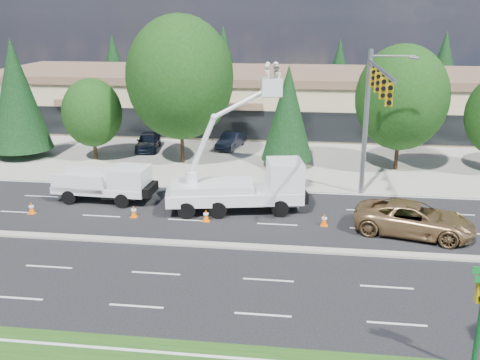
# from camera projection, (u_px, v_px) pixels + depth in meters

# --- Properties ---
(ground) EXTENTS (140.00, 140.00, 0.00)m
(ground) POSITION_uv_depth(u_px,v_px,m) (173.00, 244.00, 26.71)
(ground) COLOR black
(ground) RESTS_ON ground
(concrete_apron) EXTENTS (140.00, 22.00, 0.01)m
(concrete_apron) POSITION_uv_depth(u_px,v_px,m) (230.00, 148.00, 45.64)
(concrete_apron) COLOR gray
(concrete_apron) RESTS_ON ground
(road_median) EXTENTS (120.00, 0.55, 0.12)m
(road_median) POSITION_uv_depth(u_px,v_px,m) (173.00, 243.00, 26.69)
(road_median) COLOR gray
(road_median) RESTS_ON ground
(strip_mall) EXTENTS (50.40, 15.40, 5.50)m
(strip_mall) POSITION_uv_depth(u_px,v_px,m) (244.00, 97.00, 54.23)
(strip_mall) COLOR tan
(strip_mall) RESTS_ON ground
(tree_front_b) EXTENTS (4.72, 4.72, 9.30)m
(tree_front_b) POSITION_uv_depth(u_px,v_px,m) (16.00, 94.00, 41.33)
(tree_front_b) COLOR #332114
(tree_front_b) RESTS_ON ground
(tree_front_c) EXTENTS (4.56, 4.56, 6.33)m
(tree_front_c) POSITION_uv_depth(u_px,v_px,m) (92.00, 113.00, 41.00)
(tree_front_c) COLOR #332114
(tree_front_c) RESTS_ON ground
(tree_front_d) EXTENTS (7.96, 7.96, 11.05)m
(tree_front_d) POSITION_uv_depth(u_px,v_px,m) (180.00, 78.00, 39.33)
(tree_front_d) COLOR #332114
(tree_front_d) RESTS_ON ground
(tree_front_e) EXTENTS (3.81, 3.81, 7.52)m
(tree_front_e) POSITION_uv_depth(u_px,v_px,m) (288.00, 113.00, 39.10)
(tree_front_e) COLOR #332114
(tree_front_e) RESTS_ON ground
(tree_front_f) EXTENTS (6.52, 6.52, 9.04)m
(tree_front_f) POSITION_uv_depth(u_px,v_px,m) (402.00, 98.00, 37.76)
(tree_front_f) COLOR #332114
(tree_front_f) RESTS_ON ground
(tree_back_a) EXTENTS (4.31, 4.31, 8.49)m
(tree_back_a) POSITION_uv_depth(u_px,v_px,m) (114.00, 66.00, 67.25)
(tree_back_a) COLOR #332114
(tree_back_a) RESTS_ON ground
(tree_back_b) EXTENTS (4.87, 4.87, 9.60)m
(tree_back_b) POSITION_uv_depth(u_px,v_px,m) (224.00, 63.00, 65.40)
(tree_back_b) COLOR #332114
(tree_back_b) RESTS_ON ground
(tree_back_c) EXTENTS (4.08, 4.08, 8.05)m
(tree_back_c) POSITION_uv_depth(u_px,v_px,m) (339.00, 71.00, 63.96)
(tree_back_c) COLOR #332114
(tree_back_c) RESTS_ON ground
(tree_back_d) EXTENTS (4.62, 4.62, 9.11)m
(tree_back_d) POSITION_uv_depth(u_px,v_px,m) (443.00, 68.00, 62.35)
(tree_back_d) COLOR #332114
(tree_back_d) RESTS_ON ground
(signal_mast) EXTENTS (2.76, 10.16, 9.00)m
(signal_mast) POSITION_uv_depth(u_px,v_px,m) (372.00, 104.00, 30.36)
(signal_mast) COLOR gray
(signal_mast) RESTS_ON ground
(utility_pickup) EXTENTS (5.87, 2.52, 2.21)m
(utility_pickup) POSITION_uv_depth(u_px,v_px,m) (109.00, 187.00, 32.52)
(utility_pickup) COLOR white
(utility_pickup) RESTS_ON ground
(bucket_truck) EXTENTS (8.10, 3.82, 8.52)m
(bucket_truck) POSITION_uv_depth(u_px,v_px,m) (246.00, 181.00, 30.65)
(bucket_truck) COLOR white
(bucket_truck) RESTS_ON ground
(traffic_cone_a) EXTENTS (0.40, 0.40, 0.70)m
(traffic_cone_a) POSITION_uv_depth(u_px,v_px,m) (31.00, 208.00, 30.65)
(traffic_cone_a) COLOR #FF6308
(traffic_cone_a) RESTS_ON ground
(traffic_cone_b) EXTENTS (0.40, 0.40, 0.70)m
(traffic_cone_b) POSITION_uv_depth(u_px,v_px,m) (134.00, 211.00, 30.11)
(traffic_cone_b) COLOR #FF6308
(traffic_cone_b) RESTS_ON ground
(traffic_cone_c) EXTENTS (0.40, 0.40, 0.70)m
(traffic_cone_c) POSITION_uv_depth(u_px,v_px,m) (206.00, 215.00, 29.51)
(traffic_cone_c) COLOR #FF6308
(traffic_cone_c) RESTS_ON ground
(traffic_cone_d) EXTENTS (0.40, 0.40, 0.70)m
(traffic_cone_d) POSITION_uv_depth(u_px,v_px,m) (324.00, 220.00, 28.89)
(traffic_cone_d) COLOR #FF6308
(traffic_cone_d) RESTS_ON ground
(minivan) EXTENTS (6.55, 4.21, 1.68)m
(minivan) POSITION_uv_depth(u_px,v_px,m) (414.00, 219.00, 27.65)
(minivan) COLOR #9B774B
(minivan) RESTS_ON ground
(parked_car_west) EXTENTS (2.28, 4.52, 1.47)m
(parked_car_west) POSITION_uv_depth(u_px,v_px,m) (148.00, 141.00, 44.83)
(parked_car_west) COLOR black
(parked_car_west) RESTS_ON ground
(parked_car_east) EXTENTS (2.23, 4.29, 1.34)m
(parked_car_east) POSITION_uv_depth(u_px,v_px,m) (231.00, 140.00, 45.35)
(parked_car_east) COLOR black
(parked_car_east) RESTS_ON ground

